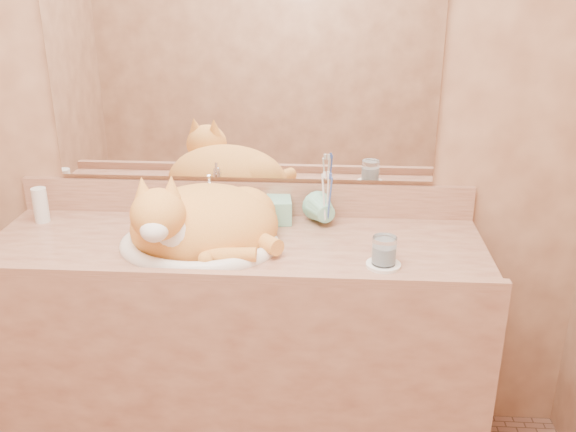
# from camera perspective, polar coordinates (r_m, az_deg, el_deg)

# --- Properties ---
(wall_back) EXTENTS (2.40, 0.02, 2.50)m
(wall_back) POSITION_cam_1_polar(r_m,az_deg,el_deg) (2.20, -4.02, 10.05)
(wall_back) COLOR brown
(wall_back) RESTS_ON ground
(vanity_counter) EXTENTS (1.60, 0.55, 0.85)m
(vanity_counter) POSITION_cam_1_polar(r_m,az_deg,el_deg) (2.27, -4.40, -12.32)
(vanity_counter) COLOR brown
(vanity_counter) RESTS_ON floor
(mirror) EXTENTS (1.30, 0.02, 0.80)m
(mirror) POSITION_cam_1_polar(r_m,az_deg,el_deg) (2.16, -4.17, 13.61)
(mirror) COLOR white
(mirror) RESTS_ON wall_back
(sink_basin) EXTENTS (0.56, 0.49, 0.16)m
(sink_basin) POSITION_cam_1_polar(r_m,az_deg,el_deg) (2.03, -7.94, -0.63)
(sink_basin) COLOR white
(sink_basin) RESTS_ON vanity_counter
(faucet) EXTENTS (0.05, 0.11, 0.16)m
(faucet) POSITION_cam_1_polar(r_m,az_deg,el_deg) (2.21, -6.98, 1.31)
(faucet) COLOR white
(faucet) RESTS_ON vanity_counter
(cat) EXTENTS (0.55, 0.48, 0.26)m
(cat) POSITION_cam_1_polar(r_m,az_deg,el_deg) (2.04, -7.87, -0.33)
(cat) COLOR orange
(cat) RESTS_ON sink_basin
(soap_dispenser) EXTENTS (0.09, 0.10, 0.19)m
(soap_dispenser) POSITION_cam_1_polar(r_m,az_deg,el_deg) (2.15, -0.75, 1.29)
(soap_dispenser) COLOR #7CC7A9
(soap_dispenser) RESTS_ON vanity_counter
(toothbrush_cup) EXTENTS (0.14, 0.14, 0.10)m
(toothbrush_cup) POSITION_cam_1_polar(r_m,az_deg,el_deg) (2.15, 3.46, 0.02)
(toothbrush_cup) COLOR #7CC7A9
(toothbrush_cup) RESTS_ON vanity_counter
(toothbrushes) EXTENTS (0.03, 0.03, 0.20)m
(toothbrushes) POSITION_cam_1_polar(r_m,az_deg,el_deg) (2.13, 3.50, 1.84)
(toothbrushes) COLOR white
(toothbrushes) RESTS_ON toothbrush_cup
(saucer) EXTENTS (0.10, 0.10, 0.01)m
(saucer) POSITION_cam_1_polar(r_m,az_deg,el_deg) (1.93, 8.47, -4.32)
(saucer) COLOR white
(saucer) RESTS_ON vanity_counter
(water_glass) EXTENTS (0.07, 0.07, 0.08)m
(water_glass) POSITION_cam_1_polar(r_m,az_deg,el_deg) (1.91, 8.55, -3.05)
(water_glass) COLOR white
(water_glass) RESTS_ON saucer
(lotion_bottle) EXTENTS (0.05, 0.05, 0.12)m
(lotion_bottle) POSITION_cam_1_polar(r_m,az_deg,el_deg) (2.37, -21.14, 0.92)
(lotion_bottle) COLOR white
(lotion_bottle) RESTS_ON vanity_counter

